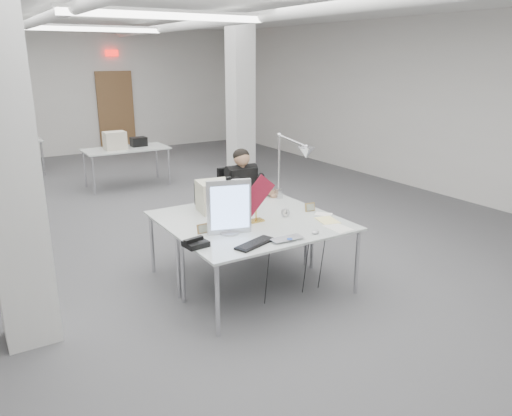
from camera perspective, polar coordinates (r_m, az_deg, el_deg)
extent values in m
cube|color=#4C4C4F|center=(7.48, -8.79, -2.65)|extent=(10.00, 14.00, 0.02)
cube|color=silver|center=(13.83, -20.84, 12.28)|extent=(10.00, 0.02, 3.20)
cube|color=silver|center=(10.12, 18.37, 11.17)|extent=(0.02, 14.00, 3.20)
cube|color=white|center=(4.63, -26.44, 4.25)|extent=(0.45, 0.45, 3.20)
cube|color=white|center=(10.44, -1.79, 12.16)|extent=(0.45, 0.45, 3.20)
cube|color=brown|center=(14.09, -15.70, 10.56)|extent=(0.95, 0.08, 2.10)
cube|color=red|center=(13.98, -16.16, 16.65)|extent=(0.32, 0.06, 0.16)
cylinder|color=silver|center=(6.72, -20.15, 20.64)|extent=(0.16, 13.60, 0.16)
cylinder|color=silver|center=(7.71, 0.41, 21.01)|extent=(0.16, 13.60, 0.16)
cube|color=white|center=(7.07, -9.95, 20.81)|extent=(2.80, 0.14, 0.08)
cube|color=white|center=(10.88, -18.31, 18.83)|extent=(2.80, 0.14, 0.08)
cube|color=silver|center=(5.14, 1.84, -2.79)|extent=(1.80, 0.90, 0.02)
cube|color=silver|center=(5.87, -2.98, -0.25)|extent=(1.80, 0.90, 0.02)
cube|color=silver|center=(10.11, -14.66, 6.55)|extent=(1.60, 0.80, 0.02)
cube|color=silver|center=(11.89, -27.18, 6.73)|extent=(1.60, 0.80, 0.02)
cube|color=silver|center=(4.99, -3.11, 0.12)|extent=(0.44, 0.17, 0.56)
cube|color=maroon|center=(5.08, -0.21, 1.10)|extent=(0.45, 0.09, 0.49)
cube|color=black|center=(4.77, -0.11, -4.10)|extent=(0.47, 0.29, 0.02)
imported|color=silver|center=(4.85, 3.87, -3.74)|extent=(0.34, 0.22, 0.03)
ellipsoid|color=#B9BABE|center=(5.09, 6.79, -2.76)|extent=(0.09, 0.07, 0.03)
cube|color=black|center=(4.75, -6.90, -4.08)|extent=(0.23, 0.21, 0.05)
cube|color=#A37846|center=(5.09, -6.11, -2.34)|extent=(0.12, 0.03, 0.10)
cube|color=#A68447|center=(5.80, 6.18, 0.11)|extent=(0.13, 0.05, 0.10)
cylinder|color=#B2B3B7|center=(5.58, 3.38, -0.51)|extent=(0.10, 0.06, 0.10)
cube|color=white|center=(5.29, 9.34, -2.24)|extent=(0.20, 0.29, 0.01)
cube|color=#FFF098|center=(5.50, 8.16, -1.41)|extent=(0.25, 0.30, 0.01)
cube|color=white|center=(5.72, 7.71, -0.71)|extent=(0.22, 0.23, 0.01)
cube|color=beige|center=(5.76, -4.74, 1.34)|extent=(0.42, 0.41, 0.35)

